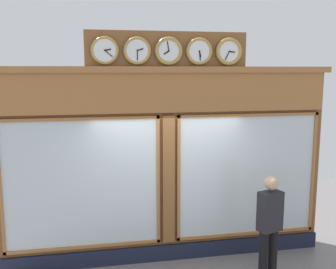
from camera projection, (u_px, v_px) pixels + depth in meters
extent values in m
cube|color=brown|center=(166.00, 167.00, 6.75)|extent=(5.59, 0.30, 3.23)
cube|color=#191E33|center=(168.00, 252.00, 6.83)|extent=(5.59, 0.08, 0.28)
cube|color=#A56936|center=(168.00, 93.00, 6.36)|extent=(5.48, 0.08, 0.64)
cube|color=#A56936|center=(168.00, 70.00, 6.32)|extent=(5.70, 0.20, 0.10)
cube|color=silver|center=(248.00, 175.00, 6.89)|extent=(2.45, 0.02, 2.09)
cube|color=#A56936|center=(250.00, 115.00, 6.69)|extent=(2.55, 0.04, 0.05)
cube|color=#A56936|center=(246.00, 233.00, 7.04)|extent=(2.55, 0.04, 0.05)
cube|color=#A56936|center=(313.00, 172.00, 7.10)|extent=(0.05, 0.04, 2.19)
cube|color=#A56936|center=(179.00, 179.00, 6.63)|extent=(0.05, 0.04, 2.19)
cube|color=silver|center=(82.00, 184.00, 6.35)|extent=(2.45, 0.02, 2.09)
cube|color=#A56936|center=(80.00, 119.00, 6.16)|extent=(2.55, 0.04, 0.05)
cube|color=#A56936|center=(84.00, 247.00, 6.51)|extent=(2.55, 0.04, 0.05)
cube|color=#A56936|center=(0.00, 189.00, 6.10)|extent=(0.05, 0.04, 2.19)
cube|color=#A56936|center=(158.00, 181.00, 6.57)|extent=(0.05, 0.04, 2.19)
cube|color=brown|center=(168.00, 180.00, 6.61)|extent=(0.20, 0.10, 2.19)
cube|color=brown|center=(168.00, 51.00, 6.31)|extent=(2.64, 0.06, 0.63)
cylinder|color=white|center=(229.00, 51.00, 6.42)|extent=(0.36, 0.02, 0.36)
torus|color=#B79347|center=(229.00, 51.00, 6.42)|extent=(0.45, 0.06, 0.45)
cube|color=black|center=(232.00, 52.00, 6.41)|extent=(0.10, 0.01, 0.03)
cube|color=black|center=(227.00, 56.00, 6.41)|extent=(0.08, 0.01, 0.14)
sphere|color=black|center=(229.00, 51.00, 6.40)|extent=(0.02, 0.02, 0.02)
cylinder|color=white|center=(199.00, 51.00, 6.32)|extent=(0.36, 0.02, 0.36)
torus|color=#B79347|center=(199.00, 51.00, 6.32)|extent=(0.44, 0.05, 0.44)
cube|color=black|center=(200.00, 54.00, 6.32)|extent=(0.04, 0.01, 0.10)
cube|color=black|center=(200.00, 56.00, 6.32)|extent=(0.03, 0.01, 0.15)
sphere|color=black|center=(200.00, 51.00, 6.31)|extent=(0.02, 0.02, 0.02)
cylinder|color=white|center=(169.00, 51.00, 6.23)|extent=(0.36, 0.02, 0.36)
torus|color=#B79347|center=(169.00, 51.00, 6.23)|extent=(0.45, 0.06, 0.45)
cube|color=black|center=(166.00, 53.00, 6.21)|extent=(0.09, 0.01, 0.07)
cube|color=black|center=(168.00, 46.00, 6.20)|extent=(0.04, 0.01, 0.15)
sphere|color=black|center=(169.00, 51.00, 6.21)|extent=(0.02, 0.02, 0.02)
cylinder|color=white|center=(137.00, 51.00, 6.14)|extent=(0.36, 0.02, 0.36)
torus|color=#B79347|center=(137.00, 51.00, 6.13)|extent=(0.43, 0.05, 0.43)
cube|color=black|center=(140.00, 50.00, 6.13)|extent=(0.10, 0.01, 0.05)
cube|color=black|center=(137.00, 55.00, 6.13)|extent=(0.01, 0.01, 0.15)
sphere|color=black|center=(137.00, 51.00, 6.12)|extent=(0.02, 0.02, 0.02)
cylinder|color=white|center=(105.00, 50.00, 6.04)|extent=(0.36, 0.02, 0.36)
torus|color=#B79347|center=(105.00, 50.00, 6.04)|extent=(0.43, 0.04, 0.43)
cube|color=black|center=(108.00, 50.00, 6.03)|extent=(0.10, 0.01, 0.03)
cube|color=black|center=(109.00, 53.00, 6.04)|extent=(0.12, 0.01, 0.11)
sphere|color=black|center=(105.00, 50.00, 6.02)|extent=(0.02, 0.02, 0.02)
cylinder|color=black|center=(263.00, 256.00, 6.10)|extent=(0.14, 0.14, 0.82)
cylinder|color=black|center=(273.00, 254.00, 6.19)|extent=(0.14, 0.14, 0.82)
cube|color=#232328|center=(270.00, 211.00, 6.03)|extent=(0.41, 0.32, 0.62)
sphere|color=tan|center=(271.00, 183.00, 5.95)|extent=(0.22, 0.22, 0.22)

